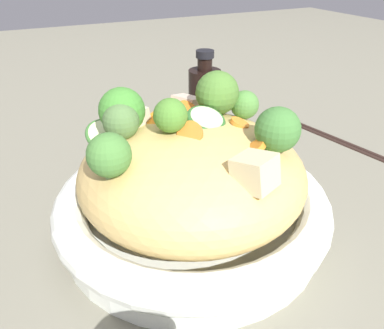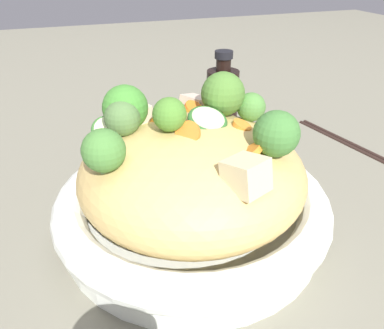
{
  "view_description": "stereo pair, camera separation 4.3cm",
  "coord_description": "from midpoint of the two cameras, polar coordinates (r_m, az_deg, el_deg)",
  "views": [
    {
      "loc": [
        -0.17,
        -0.34,
        0.3
      ],
      "look_at": [
        0.0,
        0.0,
        0.09
      ],
      "focal_mm": 35.99,
      "sensor_mm": 36.0,
      "label": 1
    },
    {
      "loc": [
        -0.13,
        -0.35,
        0.3
      ],
      "look_at": [
        0.0,
        0.0,
        0.09
      ],
      "focal_mm": 35.99,
      "sensor_mm": 36.0,
      "label": 2
    }
  ],
  "objects": [
    {
      "name": "zucchini_slices",
      "position": [
        0.46,
        -0.52,
        6.48
      ],
      "size": [
        0.16,
        0.15,
        0.05
      ],
      "color": "beige",
      "rests_on": "serving_bowl"
    },
    {
      "name": "ground_plane",
      "position": [
        0.48,
        2.6,
        -9.36
      ],
      "size": [
        3.0,
        3.0,
        0.0
      ],
      "primitive_type": "plane",
      "color": "gray"
    },
    {
      "name": "serving_bowl",
      "position": [
        0.46,
        2.68,
        -6.45
      ],
      "size": [
        0.32,
        0.32,
        0.06
      ],
      "color": "white",
      "rests_on": "ground_plane"
    },
    {
      "name": "noodle_heap",
      "position": [
        0.44,
        2.82,
        -1.38
      ],
      "size": [
        0.26,
        0.26,
        0.12
      ],
      "color": "tan",
      "rests_on": "serving_bowl"
    },
    {
      "name": "chicken_chunks",
      "position": [
        0.42,
        2.53,
        4.61
      ],
      "size": [
        0.13,
        0.23,
        0.04
      ],
      "color": "beige",
      "rests_on": "serving_bowl"
    },
    {
      "name": "broccoli_florets",
      "position": [
        0.41,
        1.79,
        7.19
      ],
      "size": [
        0.22,
        0.16,
        0.08
      ],
      "color": "#8FB16C",
      "rests_on": "serving_bowl"
    },
    {
      "name": "carrot_coins",
      "position": [
        0.43,
        3.67,
        6.0
      ],
      "size": [
        0.11,
        0.15,
        0.03
      ],
      "color": "orange",
      "rests_on": "serving_bowl"
    },
    {
      "name": "soy_sauce_bottle",
      "position": [
        0.69,
        6.28,
        9.23
      ],
      "size": [
        0.06,
        0.06,
        0.15
      ],
      "color": "black",
      "rests_on": "ground_plane"
    },
    {
      "name": "chopsticks_pair",
      "position": [
        0.74,
        23.89,
        2.94
      ],
      "size": [
        0.06,
        0.23,
        0.01
      ],
      "color": "black",
      "rests_on": "ground_plane"
    }
  ]
}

